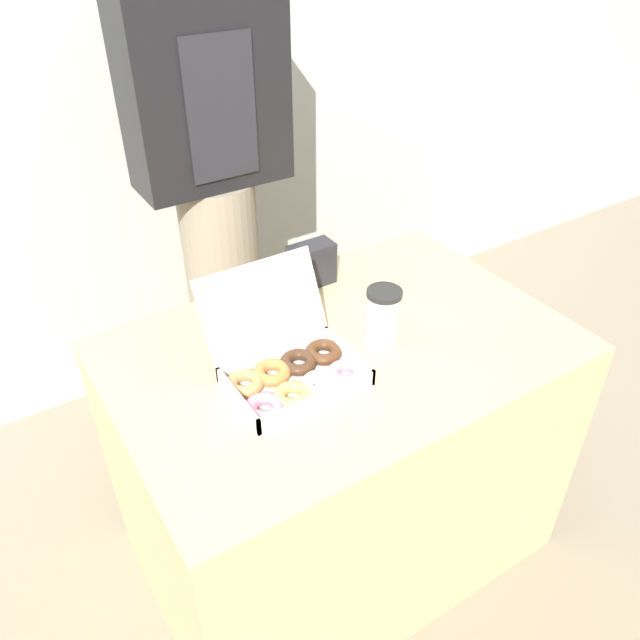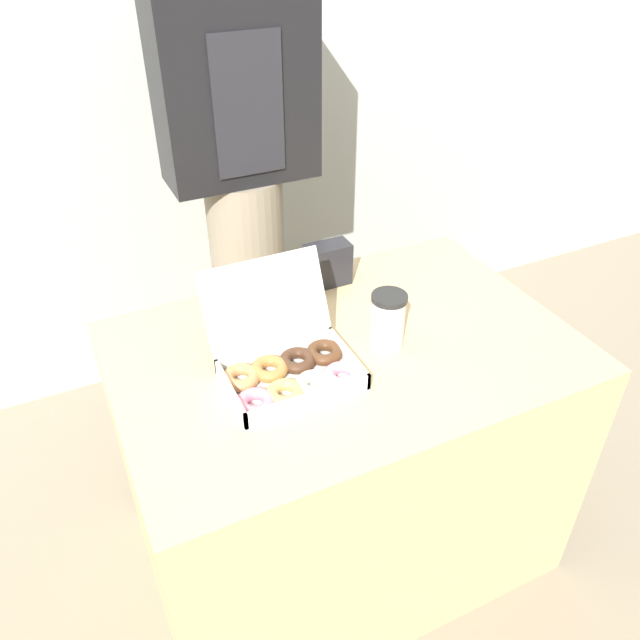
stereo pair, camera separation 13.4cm
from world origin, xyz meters
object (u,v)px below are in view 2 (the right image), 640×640
Objects in this scene: napkin_holder at (327,264)px; person_customer at (242,175)px; donut_box at (288,367)px; coffee_cup at (388,320)px.

napkin_holder is 0.07× the size of person_customer.
donut_box is 0.75m from person_customer.
person_customer reaches higher than coffee_cup.
person_customer is at bearing 102.89° from napkin_holder.
donut_box is 0.41m from napkin_holder.
coffee_cup reaches higher than napkin_holder.
coffee_cup is 1.14× the size of napkin_holder.
napkin_holder is at bearing 91.00° from coffee_cup.
person_customer is at bearing 77.37° from donut_box.
donut_box is 2.58× the size of napkin_holder.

